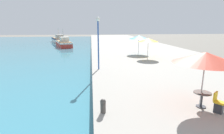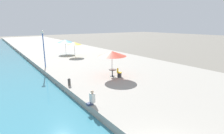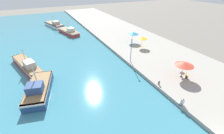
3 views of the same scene
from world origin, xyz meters
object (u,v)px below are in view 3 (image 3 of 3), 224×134
at_px(fishing_boat_far, 69,32).
at_px(fishing_boat_distant, 54,25).
at_px(cafe_umbrella_white, 142,38).
at_px(cafe_chair_left, 186,76).
at_px(person_at_quay, 182,102).
at_px(fishing_boat_mid, 27,65).
at_px(lamppost, 131,46).
at_px(fishing_boat_near, 39,89).
at_px(cafe_umbrella_pink, 184,64).
at_px(cafe_umbrella_striped, 133,33).
at_px(mooring_bollard, 159,83).
at_px(cafe_table, 182,74).

relative_size(fishing_boat_far, fishing_boat_distant, 0.91).
relative_size(fishing_boat_distant, cafe_umbrella_white, 4.11).
relative_size(cafe_chair_left, person_at_quay, 0.91).
height_order(fishing_boat_far, cafe_chair_left, fishing_boat_far).
bearing_deg(cafe_umbrella_white, cafe_chair_left, -94.94).
relative_size(fishing_boat_mid, lamppost, 2.36).
xyz_separation_m(fishing_boat_near, fishing_boat_mid, (-1.44, 8.21, -0.07)).
xyz_separation_m(fishing_boat_near, cafe_umbrella_white, (22.56, 6.78, 1.87)).
bearing_deg(cafe_umbrella_pink, person_at_quay, -137.13).
bearing_deg(person_at_quay, cafe_umbrella_striped, 73.33).
bearing_deg(cafe_umbrella_white, fishing_boat_far, 124.07).
bearing_deg(fishing_boat_distant, mooring_bollard, -96.30).
relative_size(fishing_boat_near, fishing_boat_mid, 0.77).
relative_size(fishing_boat_far, cafe_umbrella_pink, 3.06).
distance_m(fishing_boat_near, fishing_boat_distant, 36.73).
bearing_deg(cafe_umbrella_pink, cafe_table, -53.57).
bearing_deg(cafe_table, lamppost, 119.07).
bearing_deg(cafe_umbrella_white, cafe_umbrella_pink, -97.15).
bearing_deg(cafe_chair_left, fishing_boat_distant, -107.43).
distance_m(cafe_umbrella_striped, cafe_chair_left, 17.58).
bearing_deg(lamppost, fishing_boat_far, 105.50).
distance_m(fishing_boat_far, cafe_umbrella_white, 22.98).
bearing_deg(person_at_quay, cafe_table, 42.38).
relative_size(cafe_umbrella_striped, cafe_table, 3.52).
bearing_deg(lamppost, cafe_table, -60.93).
height_order(fishing_boat_distant, mooring_bollard, fishing_boat_distant).
relative_size(cafe_umbrella_striped, person_at_quay, 2.81).
height_order(fishing_boat_near, person_at_quay, fishing_boat_near).
bearing_deg(cafe_umbrella_white, fishing_boat_mid, 176.59).
xyz_separation_m(cafe_umbrella_white, cafe_umbrella_striped, (-0.17, 3.64, 0.10)).
relative_size(cafe_chair_left, mooring_bollard, 1.39).
distance_m(cafe_umbrella_white, cafe_umbrella_striped, 3.65).
distance_m(fishing_boat_mid, cafe_chair_left, 27.42).
bearing_deg(lamppost, person_at_quay, -91.73).
bearing_deg(cafe_chair_left, cafe_umbrella_white, -130.86).
height_order(fishing_boat_distant, cafe_umbrella_striped, fishing_boat_distant).
height_order(fishing_boat_near, cafe_table, fishing_boat_near).
bearing_deg(mooring_bollard, cafe_umbrella_striped, 69.90).
distance_m(fishing_boat_mid, cafe_umbrella_striped, 24.03).
relative_size(fishing_boat_near, mooring_bollard, 12.67).
xyz_separation_m(cafe_table, person_at_quay, (-4.94, -4.51, -0.09)).
xyz_separation_m(cafe_umbrella_striped, cafe_table, (-1.45, -16.85, -1.76)).
relative_size(person_at_quay, mooring_bollard, 1.54).
xyz_separation_m(cafe_umbrella_white, cafe_table, (-1.62, -13.21, -1.66)).
height_order(fishing_boat_near, fishing_boat_distant, fishing_boat_near).
xyz_separation_m(fishing_boat_mid, person_at_quay, (17.44, -19.15, 0.19)).
bearing_deg(mooring_bollard, fishing_boat_distant, 102.29).
distance_m(fishing_boat_near, fishing_boat_mid, 8.33).
bearing_deg(cafe_umbrella_striped, fishing_boat_distant, 121.04).
bearing_deg(mooring_bollard, person_at_quay, -92.84).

